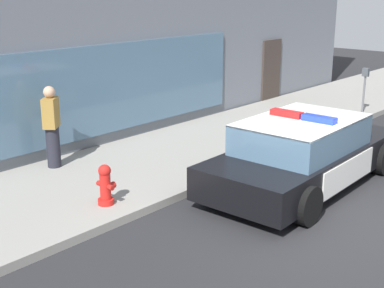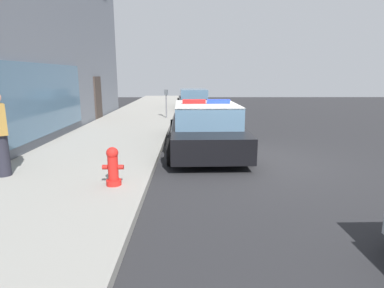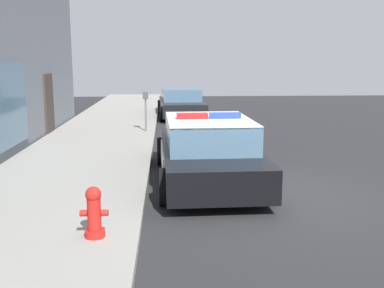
# 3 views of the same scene
# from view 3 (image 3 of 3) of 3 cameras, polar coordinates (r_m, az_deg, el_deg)

# --- Properties ---
(ground) EXTENTS (48.00, 48.00, 0.00)m
(ground) POSITION_cam_3_polar(r_m,az_deg,el_deg) (8.83, 10.13, -6.71)
(ground) COLOR #262628
(sidewalk) EXTENTS (48.00, 3.52, 0.15)m
(sidewalk) POSITION_cam_3_polar(r_m,az_deg,el_deg) (8.85, -17.33, -6.50)
(sidewalk) COLOR gray
(sidewalk) RESTS_ON ground
(police_cruiser) EXTENTS (4.96, 2.23, 1.49)m
(police_cruiser) POSITION_cam_3_polar(r_m,az_deg,el_deg) (9.75, 1.96, -0.78)
(police_cruiser) COLOR black
(police_cruiser) RESTS_ON ground
(fire_hydrant) EXTENTS (0.34, 0.39, 0.73)m
(fire_hydrant) POSITION_cam_3_polar(r_m,az_deg,el_deg) (6.55, -12.09, -8.35)
(fire_hydrant) COLOR red
(fire_hydrant) RESTS_ON sidewalk
(car_down_street) EXTENTS (4.62, 2.18, 1.29)m
(car_down_street) POSITION_cam_3_polar(r_m,az_deg,el_deg) (20.72, -1.37, 5.14)
(car_down_street) COLOR black
(car_down_street) RESTS_ON ground
(parking_meter) EXTENTS (0.12, 0.18, 1.34)m
(parking_meter) POSITION_cam_3_polar(r_m,az_deg,el_deg) (15.73, -5.80, 4.99)
(parking_meter) COLOR slate
(parking_meter) RESTS_ON sidewalk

